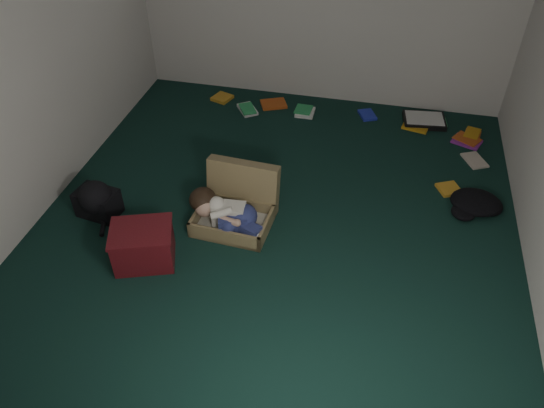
% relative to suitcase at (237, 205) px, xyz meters
% --- Properties ---
extents(floor, '(4.50, 4.50, 0.00)m').
position_rel_suitcase_xyz_m(floor, '(0.34, -0.01, -0.14)').
color(floor, black).
rests_on(floor, ground).
extents(wall_front, '(4.50, 0.00, 4.50)m').
position_rel_suitcase_xyz_m(wall_front, '(0.34, -2.26, 1.16)').
color(wall_front, silver).
rests_on(wall_front, ground).
extents(wall_left, '(0.00, 4.50, 4.50)m').
position_rel_suitcase_xyz_m(wall_left, '(-1.66, -0.01, 1.16)').
color(wall_left, silver).
rests_on(wall_left, ground).
extents(suitcase, '(0.66, 0.65, 0.46)m').
position_rel_suitcase_xyz_m(suitcase, '(0.00, 0.00, 0.00)').
color(suitcase, olive).
rests_on(suitcase, floor).
extents(person, '(0.67, 0.35, 0.28)m').
position_rel_suitcase_xyz_m(person, '(-0.05, -0.15, 0.04)').
color(person, white).
rests_on(person, suitcase).
extents(maroon_bin, '(0.56, 0.50, 0.32)m').
position_rel_suitcase_xyz_m(maroon_bin, '(-0.57, -0.65, 0.02)').
color(maroon_bin, '#581117').
rests_on(maroon_bin, floor).
extents(backpack, '(0.48, 0.41, 0.26)m').
position_rel_suitcase_xyz_m(backpack, '(-1.18, -0.21, -0.01)').
color(backpack, black).
rests_on(backpack, floor).
extents(clothing_pile, '(0.47, 0.39, 0.15)m').
position_rel_suitcase_xyz_m(clothing_pile, '(2.01, 0.54, -0.06)').
color(clothing_pile, black).
rests_on(clothing_pile, floor).
extents(paper_tray, '(0.48, 0.38, 0.06)m').
position_rel_suitcase_xyz_m(paper_tray, '(1.55, 1.94, -0.11)').
color(paper_tray, black).
rests_on(paper_tray, floor).
extents(book_scatter, '(3.02, 1.42, 0.02)m').
position_rel_suitcase_xyz_m(book_scatter, '(1.00, 1.70, -0.13)').
color(book_scatter, gold).
rests_on(book_scatter, floor).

